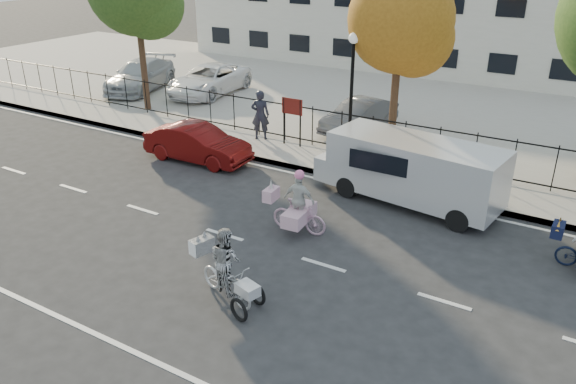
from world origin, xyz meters
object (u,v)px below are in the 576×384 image
Objects in this scene: pedestrian at (260,115)px; unicorn_bike at (298,209)px; lot_car_b at (209,80)px; lamppost at (352,74)px; lot_car_a at (140,75)px; white_van at (411,169)px; lot_car_c at (359,116)px; red_sedan at (198,144)px; zebra_trike at (226,272)px.

unicorn_bike is at bearing 105.01° from pedestrian.
unicorn_bike is at bearing -46.78° from lot_car_b.
lamppost is 0.85× the size of lot_car_a.
unicorn_bike is 0.31× the size of white_van.
lot_car_c is (8.88, -1.66, -0.08)m from lot_car_b.
lot_car_a reaches higher than lot_car_c.
lot_car_c is (-0.87, 2.84, -2.33)m from lamppost.
lot_car_a is (-14.42, 9.01, 0.21)m from unicorn_bike.
red_sedan is 2.96m from pedestrian.
lamppost is 3.78m from lot_car_c.
zebra_trike reaches higher than lot_car_b.
lot_car_b reaches higher than red_sedan.
lamppost is 0.84× the size of lot_car_b.
white_van is at bearing 135.49° from pedestrian.
pedestrian reaches higher than white_van.
lot_car_b is at bearing -179.06° from lot_car_c.
unicorn_bike is 0.94× the size of pedestrian.
lot_car_a is at bearing 168.49° from white_van.
lamppost reaches higher than red_sedan.
pedestrian is at bearing 37.25° from unicorn_bike.
white_van is 3.00× the size of pedestrian.
white_van reaches higher than lot_car_b.
lot_car_a is at bearing 165.70° from lamppost.
unicorn_bike is at bearing -78.84° from lamppost.
zebra_trike is 3.50m from unicorn_bike.
unicorn_bike is (-0.19, 3.50, -0.00)m from zebra_trike.
zebra_trike is 0.40× the size of lot_car_b.
white_van reaches higher than unicorn_bike.
lot_car_a is 12.45m from lot_car_c.
unicorn_bike is 6.38m from red_sedan.
lamppost reaches higher than white_van.
red_sedan is (-5.72, 2.82, -0.02)m from unicorn_bike.
unicorn_bike is 0.48× the size of lot_car_c.
zebra_trike is 7.06m from white_van.
lot_car_b is (-5.99, 4.50, -0.25)m from pedestrian.
pedestrian is 0.50× the size of lot_car_c.
red_sedan is at bearing -148.78° from lamppost.
zebra_trike is (1.30, -9.12, -2.44)m from lamppost.
lamppost is 1.10× the size of red_sedan.
white_van is 1.13× the size of lot_car_b.
lot_car_b is at bearing 43.34° from unicorn_bike.
lot_car_c is at bearing 135.18° from white_van.
unicorn_bike is at bearing -117.99° from red_sedan.
zebra_trike is 0.52× the size of red_sedan.
lot_car_c is (3.74, 5.64, 0.13)m from red_sedan.
pedestrian reaches higher than zebra_trike.
pedestrian reaches higher than red_sedan.
unicorn_bike is 0.46× the size of red_sedan.
lot_car_b is at bearing 155.22° from lamppost.
lamppost is 2.38× the size of unicorn_bike.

